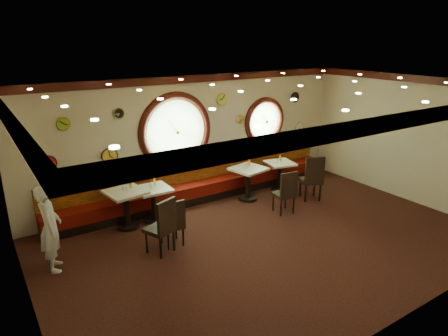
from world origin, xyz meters
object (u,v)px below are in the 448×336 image
condiment_a_salt (123,189)px  condiment_a_bottle (130,185)px  chair_b (174,220)px  chair_c (286,190)px  chair_a (163,223)px  condiment_a_pepper (126,189)px  table_a (126,205)px  chair_d (313,175)px  condiment_c_pepper (248,166)px  condiment_d_pepper (281,160)px  condiment_c_salt (245,166)px  waiter (50,228)px  table_b (154,200)px  table_c (248,180)px  condiment_d_bottle (280,158)px  condiment_c_bottle (249,163)px  condiment_b_salt (150,185)px  condiment_b_bottle (155,182)px  table_d (280,172)px  condiment_b_pepper (151,186)px  condiment_d_salt (277,160)px

condiment_a_salt → condiment_a_bottle: bearing=18.6°
chair_b → chair_c: bearing=-0.0°
chair_a → condiment_a_pepper: bearing=75.6°
table_a → chair_d: bearing=-13.6°
condiment_c_pepper → condiment_d_pepper: (1.29, 0.17, -0.10)m
condiment_c_salt → waiter: waiter is taller
condiment_a_bottle → waiter: waiter is taller
chair_d → waiter: size_ratio=0.45×
condiment_a_salt → table_b: bearing=-5.2°
chair_a → chair_d: 4.40m
table_b → condiment_a_pepper: size_ratio=9.22×
table_c → condiment_c_pepper: (-0.04, -0.02, 0.38)m
table_c → condiment_a_pepper: condiment_a_pepper is taller
condiment_d_bottle → waiter: size_ratio=0.10×
table_a → condiment_c_bottle: size_ratio=5.21×
table_c → condiment_b_salt: 2.66m
condiment_a_bottle → condiment_d_bottle: size_ratio=0.97×
table_a → waiter: waiter is taller
condiment_a_bottle → condiment_b_bottle: 0.59m
table_c → chair_a: 3.30m
table_b → table_d: 3.79m
condiment_a_bottle → condiment_d_bottle: condiment_a_bottle is taller
condiment_a_bottle → condiment_d_bottle: bearing=-0.0°
condiment_b_pepper → condiment_d_bottle: bearing=1.8°
chair_a → condiment_c_pepper: bearing=1.6°
table_c → condiment_a_bottle: condiment_a_bottle is taller
table_c → chair_c: bearing=-79.2°
table_a → condiment_c_salt: size_ratio=9.50×
condiment_a_salt → condiment_a_pepper: size_ratio=1.06×
table_d → chair_b: size_ratio=1.34×
table_d → waiter: waiter is taller
condiment_c_pepper → table_d: bearing=7.3°
table_c → condiment_b_pepper: condiment_b_pepper is taller
waiter → condiment_c_bottle: bearing=-69.3°
condiment_b_pepper → condiment_b_salt: bearing=87.8°
condiment_c_salt → condiment_b_bottle: 2.41m
table_a → chair_d: size_ratio=1.22×
table_a → condiment_a_pepper: 0.37m
table_c → chair_c: 1.23m
condiment_d_salt → condiment_d_pepper: (0.11, -0.04, -0.01)m
table_d → chair_c: bearing=-125.5°
chair_c → condiment_a_bottle: (-3.30, 1.47, 0.34)m
chair_d → condiment_d_pepper: chair_d is taller
condiment_b_salt → condiment_d_salt: bearing=-0.2°
condiment_b_salt → table_d: bearing=-1.0°
chair_a → condiment_c_bottle: (3.15, 1.45, 0.30)m
chair_b → condiment_a_salt: bearing=112.0°
table_c → condiment_b_pepper: (-2.63, 0.14, 0.32)m
table_a → condiment_a_salt: (-0.04, 0.03, 0.37)m
chair_a → waiter: bearing=140.9°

